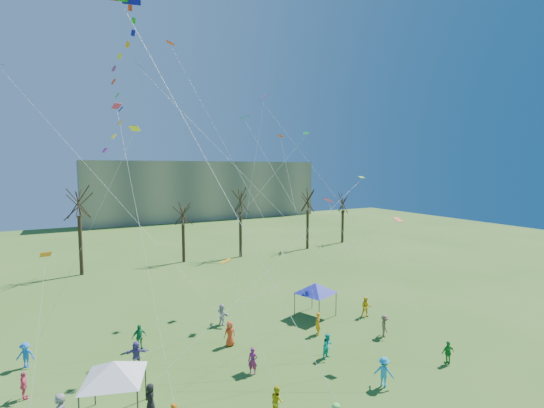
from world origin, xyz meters
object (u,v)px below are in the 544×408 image
big_box_kite (127,80)px  canopy_tent_blue (316,288)px  canopy_tent_white (114,370)px  distant_building (204,190)px

big_box_kite → canopy_tent_blue: size_ratio=6.13×
canopy_tent_blue → big_box_kite: bearing=-161.2°
big_box_kite → canopy_tent_white: bearing=-144.1°
canopy_tent_white → canopy_tent_blue: bearing=20.3°
canopy_tent_white → canopy_tent_blue: (17.37, 6.41, -0.08)m
canopy_tent_white → canopy_tent_blue: size_ratio=1.04×
distant_building → canopy_tent_blue: size_ratio=15.63×
distant_building → big_box_kite: 82.32m
distant_building → canopy_tent_white: 83.14m
canopy_tent_blue → canopy_tent_white: bearing=-159.7°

